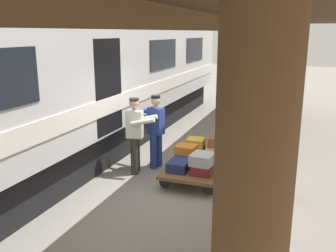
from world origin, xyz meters
TOP-DOWN VIEW (x-y plane):
  - ground_plane at (0.00, 0.00)m, footprint 60.00×60.00m
  - platform_canopy at (-1.81, 0.00)m, footprint 3.20×18.35m
  - train_car at (3.37, -0.00)m, footprint 3.03×18.66m
  - luggage_cart at (0.02, -0.52)m, footprint 1.15×2.19m
  - suitcase_tan_vintage at (-0.24, -1.12)m, footprint 0.55×0.68m
  - suitcase_olive_duffel at (0.27, -1.12)m, footprint 0.50×0.68m
  - suitcase_navy_fabric at (0.27, 0.08)m, footprint 0.41×0.51m
  - suitcase_slate_roller at (0.27, -0.52)m, footprint 0.48×0.48m
  - suitcase_maroon_trunk at (-0.24, 0.08)m, footprint 0.40×0.51m
  - suitcase_red_plastic at (-0.24, -0.52)m, footprint 0.47×0.52m
  - suitcase_orange_carryall at (0.30, -0.51)m, footprint 0.45×0.40m
  - suitcase_yellow_case at (0.26, -1.13)m, footprint 0.42×0.41m
  - suitcase_brown_leather at (-0.25, -1.15)m, footprint 0.45×0.44m
  - suitcase_gray_aluminum at (-0.23, 0.09)m, footprint 0.47×0.52m
  - porter_in_overalls at (1.10, -0.69)m, footprint 0.73×0.55m
  - porter_by_door at (1.37, -0.22)m, footprint 0.71×0.51m
  - baggage_tug at (0.19, -7.81)m, footprint 1.22×1.77m

SIDE VIEW (x-z plane):
  - ground_plane at x=0.00m, z-range 0.00..0.00m
  - luggage_cart at x=0.02m, z-range 0.11..0.42m
  - suitcase_red_plastic at x=-0.24m, z-range 0.31..0.48m
  - suitcase_olive_duffel at x=0.27m, z-range 0.31..0.49m
  - suitcase_maroon_trunk at x=-0.24m, z-range 0.31..0.50m
  - suitcase_slate_roller at x=0.27m, z-range 0.31..0.51m
  - suitcase_navy_fabric at x=0.27m, z-range 0.31..0.51m
  - suitcase_tan_vintage at x=-0.24m, z-range 0.31..0.52m
  - suitcase_yellow_case at x=0.26m, z-range 0.49..0.66m
  - suitcase_orange_carryall at x=0.30m, z-range 0.51..0.67m
  - suitcase_gray_aluminum at x=-0.23m, z-range 0.50..0.72m
  - baggage_tug at x=0.19m, z-range -0.02..1.28m
  - suitcase_brown_leather at x=-0.25m, z-range 0.52..0.74m
  - porter_in_overalls at x=1.10m, z-range 0.07..1.78m
  - porter_by_door at x=1.37m, z-range 0.07..1.78m
  - train_car at x=3.37m, z-range 0.06..4.06m
  - platform_canopy at x=-1.81m, z-range 1.47..5.03m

